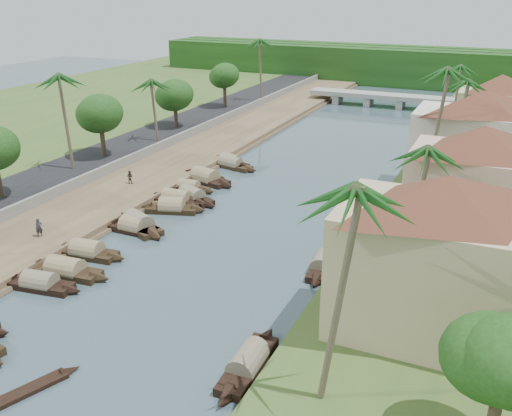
% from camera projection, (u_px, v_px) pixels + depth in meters
% --- Properties ---
extents(ground, '(220.00, 220.00, 0.00)m').
position_uv_depth(ground, '(186.00, 274.00, 45.29)').
color(ground, '#3A4E57').
rests_on(ground, ground).
extents(left_bank, '(10.00, 180.00, 0.80)m').
position_uv_depth(left_bank, '(156.00, 172.00, 68.20)').
color(left_bank, brown).
rests_on(left_bank, ground).
extents(right_bank, '(16.00, 180.00, 1.20)m').
position_uv_depth(right_bank, '(463.00, 217.00, 54.79)').
color(right_bank, '#385522').
rests_on(right_bank, ground).
extents(road, '(8.00, 180.00, 1.40)m').
position_uv_depth(road, '(99.00, 162.00, 71.33)').
color(road, black).
rests_on(road, ground).
extents(retaining_wall, '(0.40, 180.00, 1.10)m').
position_uv_depth(retaining_wall, '(127.00, 161.00, 69.46)').
color(retaining_wall, slate).
rests_on(retaining_wall, left_bank).
extents(treeline, '(120.00, 14.00, 8.00)m').
position_uv_depth(treeline, '(413.00, 66.00, 128.63)').
color(treeline, '#17380F').
rests_on(treeline, ground).
extents(bridge, '(28.00, 4.00, 2.40)m').
position_uv_depth(bridge, '(385.00, 98.00, 105.72)').
color(bridge, gray).
rests_on(bridge, ground).
extents(building_near, '(14.85, 14.85, 10.20)m').
position_uv_depth(building_near, '(439.00, 255.00, 34.00)').
color(building_near, tan).
rests_on(building_near, right_bank).
extents(building_mid, '(14.11, 14.11, 9.70)m').
position_uv_depth(building_mid, '(477.00, 182.00, 47.28)').
color(building_mid, '#DCAA9B').
rests_on(building_mid, right_bank).
extents(building_far, '(15.59, 15.59, 10.20)m').
position_uv_depth(building_far, '(478.00, 139.00, 59.45)').
color(building_far, silver).
rests_on(building_far, right_bank).
extents(building_distant, '(12.62, 12.62, 9.20)m').
position_uv_depth(building_distant, '(497.00, 109.00, 76.21)').
color(building_distant, tan).
rests_on(building_distant, right_bank).
extents(sampan_2, '(8.37, 2.32, 2.18)m').
position_uv_depth(sampan_2, '(66.00, 270.00, 44.96)').
color(sampan_2, black).
rests_on(sampan_2, ground).
extents(sampan_3, '(7.38, 2.45, 1.99)m').
position_uv_depth(sampan_3, '(40.00, 284.00, 42.94)').
color(sampan_3, black).
rests_on(sampan_3, ground).
extents(sampan_4, '(7.57, 2.32, 2.13)m').
position_uv_depth(sampan_4, '(87.00, 252.00, 48.03)').
color(sampan_4, black).
rests_on(sampan_4, ground).
extents(sampan_5, '(6.68, 1.99, 2.14)m').
position_uv_depth(sampan_5, '(134.00, 228.00, 52.80)').
color(sampan_5, black).
rests_on(sampan_5, ground).
extents(sampan_6, '(8.18, 5.12, 2.41)m').
position_uv_depth(sampan_6, '(138.00, 225.00, 53.42)').
color(sampan_6, black).
rests_on(sampan_6, ground).
extents(sampan_7, '(8.17, 2.11, 2.16)m').
position_uv_depth(sampan_7, '(176.00, 200.00, 59.62)').
color(sampan_7, black).
rests_on(sampan_7, ground).
extents(sampan_8, '(7.31, 3.81, 2.21)m').
position_uv_depth(sampan_8, '(172.00, 208.00, 57.40)').
color(sampan_8, black).
rests_on(sampan_8, ground).
extents(sampan_9, '(8.09, 4.68, 2.08)m').
position_uv_depth(sampan_9, '(192.00, 196.00, 60.57)').
color(sampan_9, black).
rests_on(sampan_9, ground).
extents(sampan_10, '(6.52, 1.71, 1.84)m').
position_uv_depth(sampan_10, '(189.00, 188.00, 63.10)').
color(sampan_10, black).
rests_on(sampan_10, ground).
extents(sampan_11, '(8.94, 4.13, 2.47)m').
position_uv_depth(sampan_11, '(205.00, 178.00, 66.06)').
color(sampan_11, black).
rests_on(sampan_11, ground).
extents(sampan_12, '(8.43, 3.24, 2.00)m').
position_uv_depth(sampan_12, '(231.00, 165.00, 71.17)').
color(sampan_12, black).
rests_on(sampan_12, ground).
extents(sampan_13, '(7.61, 4.09, 2.08)m').
position_uv_depth(sampan_13, '(230.00, 162.00, 72.12)').
color(sampan_13, black).
rests_on(sampan_13, ground).
extents(sampan_14, '(1.90, 8.39, 2.05)m').
position_uv_depth(sampan_14, '(248.00, 363.00, 33.96)').
color(sampan_14, black).
rests_on(sampan_14, ground).
extents(sampan_15, '(2.33, 7.66, 2.05)m').
position_uv_depth(sampan_15, '(323.00, 265.00, 45.82)').
color(sampan_15, black).
rests_on(sampan_15, ground).
extents(sampan_16, '(4.51, 8.39, 2.07)m').
position_uv_depth(sampan_16, '(369.00, 196.00, 60.70)').
color(sampan_16, black).
rests_on(sampan_16, ground).
extents(canoe_0, '(3.40, 6.69, 0.91)m').
position_uv_depth(canoe_0, '(24.00, 392.00, 32.01)').
color(canoe_0, black).
rests_on(canoe_0, ground).
extents(canoe_1, '(5.64, 1.09, 0.91)m').
position_uv_depth(canoe_1, '(50.00, 283.00, 43.66)').
color(canoe_1, black).
rests_on(canoe_1, ground).
extents(canoe_2, '(5.74, 1.84, 0.83)m').
position_uv_depth(canoe_2, '(208.00, 176.00, 67.89)').
color(canoe_2, black).
rests_on(canoe_2, ground).
extents(palm_0, '(3.20, 3.20, 13.37)m').
position_uv_depth(palm_0, '(337.00, 192.00, 25.70)').
color(palm_0, brown).
rests_on(palm_0, ground).
extents(palm_1, '(3.20, 3.20, 10.62)m').
position_uv_depth(palm_1, '(420.00, 151.00, 41.76)').
color(palm_1, brown).
rests_on(palm_1, ground).
extents(palm_2, '(3.20, 3.20, 14.31)m').
position_uv_depth(palm_2, '(440.00, 73.00, 53.84)').
color(palm_2, brown).
rests_on(palm_2, ground).
extents(palm_3, '(3.20, 3.20, 11.34)m').
position_uv_depth(palm_3, '(462.00, 83.00, 66.04)').
color(palm_3, brown).
rests_on(palm_3, ground).
extents(palm_5, '(3.20, 3.20, 12.21)m').
position_uv_depth(palm_5, '(61.00, 78.00, 62.63)').
color(palm_5, brown).
rests_on(palm_5, ground).
extents(palm_6, '(3.20, 3.20, 9.63)m').
position_uv_depth(palm_6, '(154.00, 82.00, 75.27)').
color(palm_6, brown).
rests_on(palm_6, ground).
extents(palm_7, '(3.20, 3.20, 10.72)m').
position_uv_depth(palm_7, '(460.00, 68.00, 82.12)').
color(palm_7, brown).
rests_on(palm_7, ground).
extents(palm_8, '(3.20, 3.20, 12.26)m').
position_uv_depth(palm_8, '(261.00, 42.00, 100.88)').
color(palm_8, brown).
rests_on(palm_8, ground).
extents(tree_3, '(5.46, 5.46, 7.53)m').
position_uv_depth(tree_3, '(100.00, 114.00, 69.46)').
color(tree_3, '#4E3B2D').
rests_on(tree_3, ground).
extents(tree_4, '(5.37, 5.37, 6.89)m').
position_uv_depth(tree_4, '(175.00, 96.00, 84.18)').
color(tree_4, '#4E3B2D').
rests_on(tree_4, ground).
extents(tree_5, '(4.81, 4.81, 7.31)m').
position_uv_depth(tree_5, '(224.00, 76.00, 97.62)').
color(tree_5, '#4E3B2D').
rests_on(tree_5, ground).
extents(tree_7, '(4.70, 4.70, 7.03)m').
position_uv_depth(tree_7, '(505.00, 361.00, 24.83)').
color(tree_7, '#4E3B2D').
rests_on(tree_7, ground).
extents(person_near, '(0.64, 0.73, 1.69)m').
position_uv_depth(person_near, '(39.00, 228.00, 49.70)').
color(person_near, '#26272E').
rests_on(person_near, left_bank).
extents(person_far, '(0.78, 0.64, 1.48)m').
position_uv_depth(person_far, '(130.00, 177.00, 63.06)').
color(person_far, '#373026').
rests_on(person_far, left_bank).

